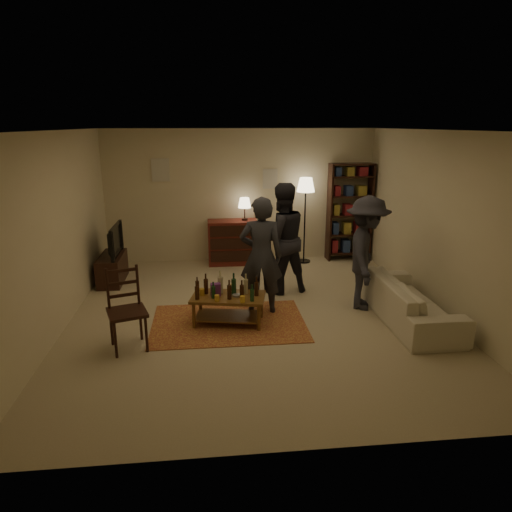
{
  "coord_description": "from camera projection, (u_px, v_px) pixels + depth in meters",
  "views": [
    {
      "loc": [
        -0.69,
        -6.33,
        2.79
      ],
      "look_at": [
        0.0,
        0.1,
        0.9
      ],
      "focal_mm": 32.0,
      "sensor_mm": 36.0,
      "label": 1
    }
  ],
  "objects": [
    {
      "name": "bookshelf",
      "position": [
        349.0,
        211.0,
        9.49
      ],
      "size": [
        0.9,
        0.34,
        2.02
      ],
      "color": "black",
      "rests_on": "ground"
    },
    {
      "name": "coffee_table",
      "position": [
        227.0,
        298.0,
        6.52
      ],
      "size": [
        1.13,
        0.76,
        0.76
      ],
      "rotation": [
        0.0,
        0.0,
        -0.2
      ],
      "color": "brown",
      "rests_on": "ground"
    },
    {
      "name": "dining_chair",
      "position": [
        126.0,
        305.0,
        5.78
      ],
      "size": [
        0.59,
        0.59,
        1.07
      ],
      "rotation": [
        0.0,
        0.0,
        0.32
      ],
      "color": "black",
      "rests_on": "ground"
    },
    {
      "name": "person_right",
      "position": [
        281.0,
        239.0,
        7.62
      ],
      "size": [
        1.06,
        0.92,
        1.87
      ],
      "primitive_type": "imported",
      "rotation": [
        0.0,
        0.0,
        3.41
      ],
      "color": "#222229",
      "rests_on": "ground"
    },
    {
      "name": "dresser",
      "position": [
        233.0,
        241.0,
        9.33
      ],
      "size": [
        1.0,
        0.5,
        1.36
      ],
      "color": "maroon",
      "rests_on": "ground"
    },
    {
      "name": "room_shell",
      "position": [
        209.0,
        174.0,
        9.17
      ],
      "size": [
        6.0,
        6.0,
        6.0
      ],
      "color": "beige",
      "rests_on": "ground"
    },
    {
      "name": "floor_lamp",
      "position": [
        306.0,
        191.0,
        9.14
      ],
      "size": [
        0.36,
        0.36,
        1.75
      ],
      "color": "black",
      "rests_on": "ground"
    },
    {
      "name": "floor",
      "position": [
        257.0,
        315.0,
        6.89
      ],
      "size": [
        6.0,
        6.0,
        0.0
      ],
      "primitive_type": "plane",
      "color": "#C6B793",
      "rests_on": "ground"
    },
    {
      "name": "sofa",
      "position": [
        409.0,
        300.0,
        6.65
      ],
      "size": [
        0.81,
        2.08,
        0.61
      ],
      "primitive_type": "imported",
      "rotation": [
        0.0,
        0.0,
        1.57
      ],
      "color": "beige",
      "rests_on": "ground"
    },
    {
      "name": "person_left",
      "position": [
        261.0,
        256.0,
        6.8
      ],
      "size": [
        0.7,
        0.51,
        1.78
      ],
      "primitive_type": "imported",
      "rotation": [
        0.0,
        0.0,
        3.0
      ],
      "color": "#292A31",
      "rests_on": "ground"
    },
    {
      "name": "tv_stand",
      "position": [
        112.0,
        261.0,
        8.26
      ],
      "size": [
        0.4,
        1.0,
        1.06
      ],
      "color": "black",
      "rests_on": "ground"
    },
    {
      "name": "person_by_sofa",
      "position": [
        366.0,
        253.0,
        6.97
      ],
      "size": [
        1.0,
        1.29,
        1.76
      ],
      "primitive_type": "imported",
      "rotation": [
        0.0,
        0.0,
        1.22
      ],
      "color": "#2A2A32",
      "rests_on": "ground"
    },
    {
      "name": "rug",
      "position": [
        229.0,
        323.0,
        6.62
      ],
      "size": [
        2.2,
        1.5,
        0.01
      ],
      "primitive_type": "cube",
      "color": "maroon",
      "rests_on": "ground"
    }
  ]
}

